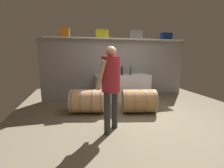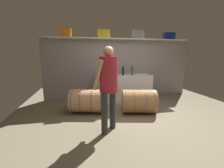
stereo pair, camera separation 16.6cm
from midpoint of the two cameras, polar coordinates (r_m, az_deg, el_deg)
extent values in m
cube|color=#736851|center=(4.17, 9.64, -10.93)|extent=(6.43, 7.61, 0.02)
cube|color=gray|center=(5.47, 3.71, 5.51)|extent=(5.23, 0.10, 2.04)
cube|color=silver|center=(5.33, 4.30, 16.52)|extent=(4.81, 0.40, 0.03)
cube|color=orange|center=(5.16, -16.05, 18.04)|extent=(0.32, 0.24, 0.27)
cube|color=yellow|center=(5.22, -2.26, 18.32)|extent=(0.38, 0.26, 0.27)
cube|color=gray|center=(5.55, 10.68, 17.86)|extent=(0.39, 0.21, 0.30)
cube|color=navy|center=(6.07, 21.40, 16.43)|extent=(0.38, 0.22, 0.24)
cube|color=white|center=(5.21, 5.38, -1.30)|extent=(1.82, 0.66, 0.87)
cylinder|color=#334F27|center=(5.11, 8.44, 4.68)|extent=(0.07, 0.07, 0.23)
sphere|color=#334F27|center=(5.10, 8.48, 6.13)|extent=(0.06, 0.06, 0.06)
cylinder|color=#334F27|center=(5.09, 8.50, 6.68)|extent=(0.02, 0.02, 0.08)
cylinder|color=brown|center=(4.73, -2.58, 4.01)|extent=(0.08, 0.08, 0.19)
sphere|color=brown|center=(4.72, -2.59, 5.30)|extent=(0.07, 0.07, 0.07)
cylinder|color=brown|center=(4.71, -2.60, 5.94)|extent=(0.03, 0.03, 0.09)
cylinder|color=black|center=(5.01, 5.11, 4.60)|extent=(0.08, 0.08, 0.23)
sphere|color=black|center=(5.00, 5.13, 6.04)|extent=(0.07, 0.07, 0.07)
cylinder|color=black|center=(5.00, 5.14, 6.59)|extent=(0.03, 0.03, 0.08)
cylinder|color=white|center=(5.24, 0.50, 3.68)|extent=(0.07, 0.07, 0.00)
cylinder|color=white|center=(5.24, 0.51, 4.09)|extent=(0.01, 0.01, 0.07)
sphere|color=white|center=(5.23, 0.51, 4.76)|extent=(0.07, 0.07, 0.07)
sphere|color=maroon|center=(5.23, 0.51, 4.65)|extent=(0.04, 0.04, 0.04)
cylinder|color=#A57644|center=(4.15, 11.26, -6.40)|extent=(0.99, 0.79, 0.62)
cylinder|color=slate|center=(4.09, 6.13, -6.47)|extent=(0.16, 0.62, 0.63)
cylinder|color=slate|center=(4.12, 9.32, -6.43)|extent=(0.16, 0.62, 0.63)
cylinder|color=slate|center=(4.17, 13.17, -6.36)|extent=(0.16, 0.62, 0.63)
cylinder|color=slate|center=(4.23, 16.22, -6.28)|extent=(0.16, 0.62, 0.63)
cylinder|color=#8E5447|center=(4.06, 11.42, -2.17)|extent=(0.04, 0.04, 0.01)
cylinder|color=tan|center=(4.15, -8.06, -6.26)|extent=(1.01, 0.81, 0.62)
cylinder|color=slate|center=(4.23, -13.10, -6.11)|extent=(0.17, 0.62, 0.63)
cylinder|color=slate|center=(4.17, -10.00, -6.20)|extent=(0.17, 0.62, 0.63)
cylinder|color=slate|center=(4.12, -6.09, -6.30)|extent=(0.17, 0.62, 0.63)
cylinder|color=slate|center=(4.10, -2.86, -6.36)|extent=(0.17, 0.62, 0.63)
cylinder|color=brown|center=(4.07, -8.17, -1.99)|extent=(0.04, 0.04, 0.01)
cylinder|color=#313435|center=(3.22, 1.73, -9.47)|extent=(0.13, 0.13, 0.82)
cylinder|color=#313435|center=(2.97, -1.23, -11.22)|extent=(0.13, 0.13, 0.82)
cylinder|color=#B72B39|center=(2.91, 0.32, 3.65)|extent=(0.36, 0.36, 0.68)
sphere|color=#D1AB84|center=(2.88, 0.33, 12.14)|extent=(0.20, 0.20, 0.20)
cylinder|color=#D1AB84|center=(3.13, 0.64, 4.17)|extent=(0.21, 0.21, 0.58)
cylinder|color=#D1AB84|center=(2.79, -3.67, 3.32)|extent=(0.24, 0.23, 0.57)
camera|label=1|loc=(0.08, -88.85, 0.22)|focal=24.28mm
camera|label=2|loc=(0.08, 91.15, -0.22)|focal=24.28mm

